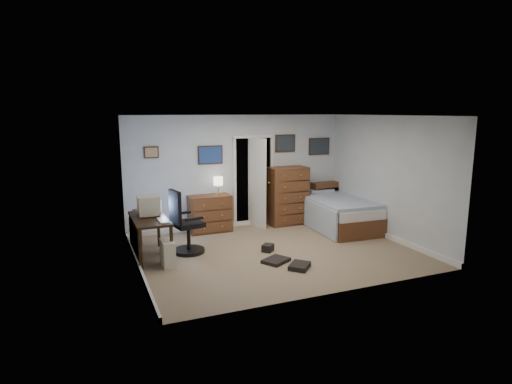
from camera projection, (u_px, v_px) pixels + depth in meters
floor at (276, 252)px, 7.97m from camera, size 5.00×4.00×0.02m
computer_desk at (145, 227)px, 7.52m from camera, size 0.60×1.28×0.74m
crt_monitor at (149, 206)px, 7.64m from camera, size 0.39×0.36×0.35m
keyboard at (163, 220)px, 7.27m from camera, size 0.15×0.39×0.02m
pc_tower at (168, 253)px, 7.20m from camera, size 0.21×0.41×0.44m
office_chair at (185, 229)px, 7.80m from camera, size 0.67×0.67×1.19m
media_stack at (137, 227)px, 8.33m from camera, size 0.15×0.15×0.71m
low_dresser at (210, 214)px, 9.23m from camera, size 0.90×0.45×0.80m
table_lamp at (218, 182)px, 9.18m from camera, size 0.20×0.20×0.39m
doorway at (248, 180)px, 9.98m from camera, size 0.96×1.12×2.05m
tall_dresser at (287, 196)px, 9.85m from camera, size 0.93×0.58×1.32m
headboard_bookcase at (330, 199)px, 10.45m from camera, size 1.00×0.31×0.89m
bed at (336, 212)px, 9.62m from camera, size 1.30×2.29×0.73m
wall_posters at (262, 149)px, 9.66m from camera, size 4.38×0.04×0.60m
floor_clutter at (283, 259)px, 7.42m from camera, size 0.76×1.38×0.14m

